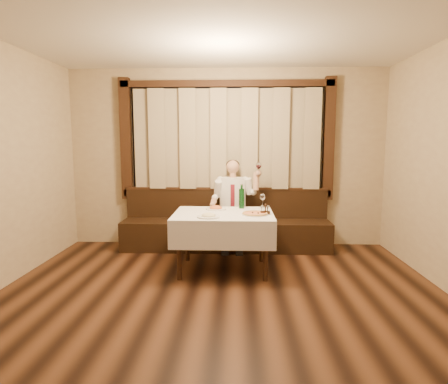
{
  "coord_description": "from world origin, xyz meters",
  "views": [
    {
      "loc": [
        0.18,
        -3.01,
        1.66
      ],
      "look_at": [
        0.0,
        1.9,
        1.0
      ],
      "focal_mm": 30.0,
      "sensor_mm": 36.0,
      "label": 1
    }
  ],
  "objects_px": {
    "dining_table": "(223,221)",
    "pasta_cream": "(209,214)",
    "banquette": "(226,229)",
    "pasta_red": "(216,207)",
    "pizza": "(255,214)",
    "cruet_caddy": "(265,211)",
    "green_bottle": "(242,198)",
    "seated_man": "(233,198)"
  },
  "relations": [
    {
      "from": "dining_table",
      "to": "pasta_cream",
      "type": "relative_size",
      "value": 4.55
    },
    {
      "from": "banquette",
      "to": "pasta_red",
      "type": "height_order",
      "value": "banquette"
    },
    {
      "from": "pizza",
      "to": "cruet_caddy",
      "type": "xyz_separation_m",
      "value": [
        0.13,
        0.05,
        0.03
      ]
    },
    {
      "from": "pizza",
      "to": "pasta_red",
      "type": "height_order",
      "value": "pasta_red"
    },
    {
      "from": "pizza",
      "to": "cruet_caddy",
      "type": "height_order",
      "value": "cruet_caddy"
    },
    {
      "from": "pasta_cream",
      "to": "dining_table",
      "type": "bearing_deg",
      "value": 59.56
    },
    {
      "from": "pizza",
      "to": "pasta_cream",
      "type": "bearing_deg",
      "value": -162.71
    },
    {
      "from": "green_bottle",
      "to": "seated_man",
      "type": "distance_m",
      "value": 0.61
    },
    {
      "from": "seated_man",
      "to": "dining_table",
      "type": "bearing_deg",
      "value": -96.81
    },
    {
      "from": "banquette",
      "to": "dining_table",
      "type": "relative_size",
      "value": 2.52
    },
    {
      "from": "banquette",
      "to": "seated_man",
      "type": "relative_size",
      "value": 2.31
    },
    {
      "from": "dining_table",
      "to": "cruet_caddy",
      "type": "height_order",
      "value": "cruet_caddy"
    },
    {
      "from": "dining_table",
      "to": "seated_man",
      "type": "xyz_separation_m",
      "value": [
        0.11,
        0.93,
        0.16
      ]
    },
    {
      "from": "banquette",
      "to": "pizza",
      "type": "height_order",
      "value": "banquette"
    },
    {
      "from": "banquette",
      "to": "pasta_red",
      "type": "xyz_separation_m",
      "value": [
        -0.11,
        -0.78,
        0.48
      ]
    },
    {
      "from": "dining_table",
      "to": "pasta_red",
      "type": "relative_size",
      "value": 4.59
    },
    {
      "from": "banquette",
      "to": "seated_man",
      "type": "bearing_deg",
      "value": -38.5
    },
    {
      "from": "dining_table",
      "to": "pizza",
      "type": "xyz_separation_m",
      "value": [
        0.4,
        -0.11,
        0.12
      ]
    },
    {
      "from": "pasta_red",
      "to": "seated_man",
      "type": "distance_m",
      "value": 0.73
    },
    {
      "from": "pizza",
      "to": "seated_man",
      "type": "xyz_separation_m",
      "value": [
        -0.29,
        1.05,
        0.04
      ]
    },
    {
      "from": "banquette",
      "to": "pasta_cream",
      "type": "height_order",
      "value": "banquette"
    },
    {
      "from": "pasta_red",
      "to": "green_bottle",
      "type": "bearing_deg",
      "value": 16.15
    },
    {
      "from": "pizza",
      "to": "seated_man",
      "type": "distance_m",
      "value": 1.08
    },
    {
      "from": "green_bottle",
      "to": "seated_man",
      "type": "height_order",
      "value": "seated_man"
    },
    {
      "from": "pasta_red",
      "to": "seated_man",
      "type": "bearing_deg",
      "value": 72.18
    },
    {
      "from": "seated_man",
      "to": "pasta_red",
      "type": "bearing_deg",
      "value": -107.82
    },
    {
      "from": "pasta_red",
      "to": "pasta_cream",
      "type": "relative_size",
      "value": 0.99
    },
    {
      "from": "dining_table",
      "to": "seated_man",
      "type": "height_order",
      "value": "seated_man"
    },
    {
      "from": "dining_table",
      "to": "pasta_red",
      "type": "distance_m",
      "value": 0.3
    },
    {
      "from": "pasta_red",
      "to": "pasta_cream",
      "type": "height_order",
      "value": "same"
    },
    {
      "from": "cruet_caddy",
      "to": "seated_man",
      "type": "bearing_deg",
      "value": 114.67
    },
    {
      "from": "dining_table",
      "to": "banquette",
      "type": "bearing_deg",
      "value": 90.0
    },
    {
      "from": "banquette",
      "to": "green_bottle",
      "type": "xyz_separation_m",
      "value": [
        0.24,
        -0.68,
        0.59
      ]
    },
    {
      "from": "dining_table",
      "to": "pasta_red",
      "type": "bearing_deg",
      "value": 114.38
    },
    {
      "from": "dining_table",
      "to": "seated_man",
      "type": "relative_size",
      "value": 0.92
    },
    {
      "from": "cruet_caddy",
      "to": "seated_man",
      "type": "distance_m",
      "value": 1.08
    },
    {
      "from": "pasta_red",
      "to": "cruet_caddy",
      "type": "xyz_separation_m",
      "value": [
        0.64,
        -0.3,
        0.01
      ]
    },
    {
      "from": "banquette",
      "to": "cruet_caddy",
      "type": "xyz_separation_m",
      "value": [
        0.53,
        -1.08,
        0.49
      ]
    },
    {
      "from": "dining_table",
      "to": "pasta_cream",
      "type": "distance_m",
      "value": 0.36
    },
    {
      "from": "dining_table",
      "to": "pasta_cream",
      "type": "bearing_deg",
      "value": -120.44
    },
    {
      "from": "banquette",
      "to": "dining_table",
      "type": "bearing_deg",
      "value": -90.0
    },
    {
      "from": "pizza",
      "to": "pasta_cream",
      "type": "distance_m",
      "value": 0.59
    }
  ]
}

